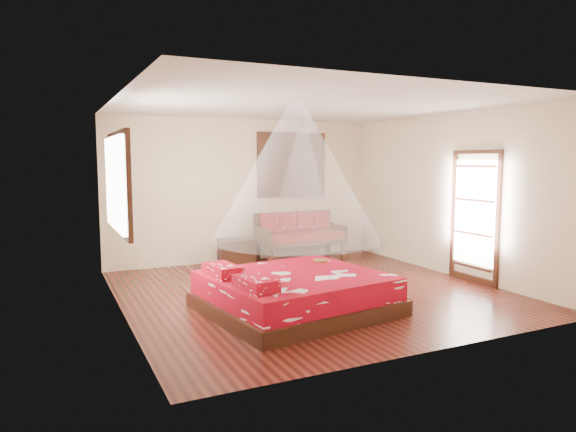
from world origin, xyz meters
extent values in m
cube|color=black|center=(0.00, 0.00, -0.01)|extent=(5.50, 5.50, 0.02)
cube|color=silver|center=(0.00, 0.00, 2.81)|extent=(5.50, 5.50, 0.02)
cube|color=beige|center=(-2.76, 0.00, 1.40)|extent=(0.02, 5.50, 2.80)
cube|color=beige|center=(2.76, 0.00, 1.40)|extent=(0.02, 5.50, 2.80)
cube|color=beige|center=(0.00, 2.76, 1.40)|extent=(5.50, 0.02, 2.80)
cube|color=beige|center=(0.00, -2.76, 1.40)|extent=(5.50, 0.02, 2.80)
cube|color=black|center=(-0.66, -0.84, 0.10)|extent=(2.52, 2.33, 0.20)
cube|color=maroon|center=(-0.66, -0.84, 0.35)|extent=(2.40, 2.22, 0.30)
cube|color=maroon|center=(-1.45, -1.38, 0.58)|extent=(0.40, 0.63, 0.15)
cube|color=maroon|center=(-1.57, -0.53, 0.58)|extent=(0.40, 0.63, 0.15)
cube|color=black|center=(0.20, 1.98, 0.21)|extent=(0.08, 0.08, 0.42)
cube|color=black|center=(1.81, 1.98, 0.21)|extent=(0.08, 0.08, 0.42)
cube|color=black|center=(0.20, 2.62, 0.21)|extent=(0.08, 0.08, 0.42)
cube|color=black|center=(1.81, 2.62, 0.21)|extent=(0.08, 0.08, 0.42)
cube|color=black|center=(1.01, 2.30, 0.38)|extent=(1.73, 0.77, 0.08)
cube|color=#7E0904|center=(1.01, 2.30, 0.49)|extent=(1.67, 0.71, 0.14)
cube|color=black|center=(1.01, 2.64, 0.67)|extent=(1.73, 0.06, 0.55)
cube|color=black|center=(0.18, 2.30, 0.54)|extent=(0.06, 0.77, 0.30)
cube|color=black|center=(1.83, 2.30, 0.54)|extent=(0.06, 0.77, 0.30)
cube|color=maroon|center=(0.43, 2.52, 0.74)|extent=(0.37, 0.19, 0.38)
cube|color=maroon|center=(0.81, 2.52, 0.74)|extent=(0.37, 0.19, 0.38)
cube|color=maroon|center=(1.20, 2.52, 0.74)|extent=(0.37, 0.19, 0.38)
cube|color=maroon|center=(1.58, 2.52, 0.74)|extent=(0.37, 0.19, 0.38)
cube|color=black|center=(-0.31, 2.45, 0.22)|extent=(0.71, 0.54, 0.43)
cube|color=black|center=(-0.31, 2.45, 0.46)|extent=(0.75, 0.58, 0.05)
cube|color=black|center=(1.01, 2.72, 1.90)|extent=(1.52, 0.06, 1.32)
cube|color=black|center=(1.01, 2.71, 1.90)|extent=(1.35, 0.04, 1.10)
cube|color=black|center=(-2.72, 0.20, 1.70)|extent=(0.08, 1.74, 1.34)
cube|color=white|center=(-2.68, 0.20, 1.70)|extent=(0.04, 1.54, 1.10)
cube|color=black|center=(2.72, -0.60, 1.05)|extent=(0.08, 1.02, 2.16)
cube|color=white|center=(2.70, -0.60, 1.15)|extent=(0.03, 0.82, 1.70)
cylinder|color=brown|center=(0.06, -0.23, 0.52)|extent=(0.22, 0.22, 0.03)
cone|color=white|center=(-0.66, -0.84, 1.85)|extent=(2.20, 2.20, 1.80)
cone|color=white|center=(1.01, 2.25, 2.00)|extent=(0.92, 0.92, 1.50)
camera|label=1|loc=(-3.61, -6.79, 2.01)|focal=32.00mm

